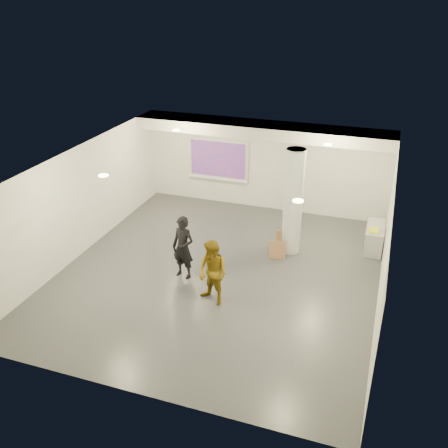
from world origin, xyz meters
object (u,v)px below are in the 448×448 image
at_px(projection_screen, 218,160).
at_px(credenza, 374,238).
at_px(man, 213,273).
at_px(column, 293,202).
at_px(woman, 183,248).

bearing_deg(projection_screen, credenza, -18.32).
bearing_deg(man, credenza, 71.66).
relative_size(column, man, 1.87).
bearing_deg(man, woman, 165.04).
bearing_deg(projection_screen, woman, -80.79).
bearing_deg(man, column, 91.08).
bearing_deg(man, projection_screen, 130.89).
xyz_separation_m(projection_screen, man, (1.89, -5.72, -0.72)).
distance_m(woman, man, 1.39).
bearing_deg(credenza, woman, -145.90).
xyz_separation_m(column, woman, (-2.31, -2.22, -0.67)).
distance_m(projection_screen, woman, 4.98).
relative_size(woman, man, 1.04).
bearing_deg(credenza, column, -158.48).
xyz_separation_m(column, man, (-1.21, -3.06, -0.70)).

